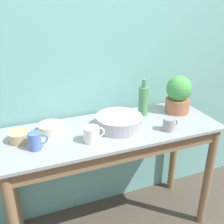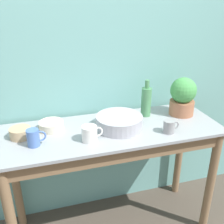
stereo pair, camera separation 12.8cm
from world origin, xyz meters
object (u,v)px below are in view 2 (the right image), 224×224
at_px(mug_white, 90,134).
at_px(bowl_small_tan, 20,133).
at_px(potted_plant, 183,96).
at_px(mug_grey, 169,126).
at_px(bottle_tall, 146,101).
at_px(bowl_small_cream, 51,125).
at_px(mug_blue, 34,138).
at_px(bowl_wash_large, 119,122).

distance_m(mug_white, bowl_small_tan, 0.44).
distance_m(potted_plant, mug_grey, 0.34).
bearing_deg(bottle_tall, potted_plant, -10.98).
relative_size(mug_white, bowl_small_cream, 0.81).
xyz_separation_m(mug_white, bowl_small_cream, (-0.21, 0.22, -0.02)).
relative_size(mug_blue, mug_grey, 1.04).
xyz_separation_m(bowl_wash_large, bottle_tall, (0.25, 0.14, 0.07)).
xyz_separation_m(mug_white, mug_blue, (-0.32, 0.04, 0.00)).
distance_m(bowl_wash_large, bowl_small_cream, 0.45).
xyz_separation_m(mug_grey, bowl_small_cream, (-0.72, 0.26, -0.01)).
height_order(potted_plant, mug_blue, potted_plant).
bearing_deg(mug_white, bowl_small_cream, 134.31).
height_order(mug_blue, bowl_small_tan, mug_blue).
bearing_deg(potted_plant, bowl_small_cream, 178.56).
distance_m(bottle_tall, mug_white, 0.53).
bearing_deg(bottle_tall, mug_white, -152.48).
relative_size(potted_plant, bottle_tall, 1.03).
distance_m(potted_plant, mug_blue, 1.07).
distance_m(bowl_wash_large, mug_white, 0.25).
bearing_deg(bottle_tall, bowl_small_tan, -174.55).
bearing_deg(potted_plant, mug_grey, -133.36).
height_order(potted_plant, mug_grey, potted_plant).
xyz_separation_m(potted_plant, bowl_wash_large, (-0.51, -0.08, -0.10)).
xyz_separation_m(mug_blue, bowl_small_cream, (0.11, 0.18, -0.02)).
bearing_deg(bowl_small_cream, mug_blue, -121.80).
bearing_deg(mug_white, bowl_wash_large, 26.22).
bearing_deg(mug_grey, mug_white, 175.30).
distance_m(bottle_tall, bowl_small_cream, 0.69).
xyz_separation_m(mug_blue, mug_grey, (0.83, -0.08, -0.01)).
bearing_deg(mug_grey, mug_blue, 174.71).
relative_size(bottle_tall, mug_grey, 2.51).
xyz_separation_m(bottle_tall, mug_grey, (0.04, -0.29, -0.07)).
distance_m(bowl_wash_large, mug_blue, 0.55).
bearing_deg(bowl_small_tan, mug_blue, -57.80).
bearing_deg(mug_white, mug_grey, -4.70).
xyz_separation_m(bottle_tall, mug_white, (-0.47, -0.24, -0.06)).
bearing_deg(bowl_wash_large, bowl_small_cream, 165.99).
bearing_deg(bowl_wash_large, mug_blue, -172.32).
bearing_deg(bowl_small_tan, mug_white, -21.75).
xyz_separation_m(mug_grey, bowl_small_tan, (-0.91, 0.20, -0.01)).
relative_size(bowl_wash_large, bowl_small_cream, 1.92).
distance_m(potted_plant, bowl_wash_large, 0.53).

